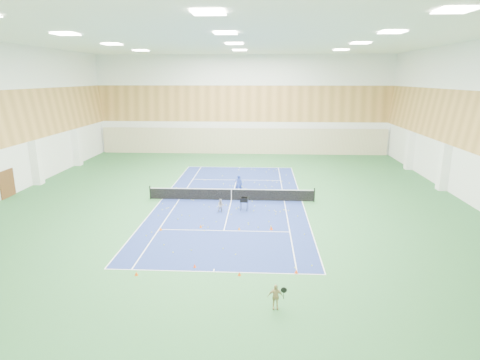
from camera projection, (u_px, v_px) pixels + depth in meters
The scene contains 21 objects.
ground at pixel (231, 200), 31.25m from camera, with size 40.00×40.00×0.00m, color #2A6333.
room_shell at pixel (231, 123), 29.76m from camera, with size 36.00×40.00×12.00m, color white, non-canonical shape.
wood_cladding at pixel (231, 96), 29.26m from camera, with size 36.00×40.00×8.00m, color #BE8946, non-canonical shape.
ceiling_light_grid at pixel (230, 39), 28.29m from camera, with size 21.40×25.40×0.06m, color white, non-canonical shape.
court_surface at pixel (231, 200), 31.25m from camera, with size 10.97×23.77×0.01m, color navy.
tennis_balls_scatter at pixel (231, 200), 31.24m from camera, with size 10.57×22.77×0.07m, color #D1E326, non-canonical shape.
tennis_net at pixel (231, 194), 31.11m from camera, with size 12.80×0.10×1.10m, color black, non-canonical shape.
back_curtain at pixel (243, 141), 49.96m from camera, with size 35.40×0.16×3.20m, color #C6B793.
door_left_b at pixel (7, 184), 31.91m from camera, with size 0.08×1.80×2.20m, color #593319.
coach at pixel (239, 184), 32.82m from camera, with size 0.59×0.39×1.62m, color #21399B.
child_court at pixel (221, 206), 28.40m from camera, with size 0.48×0.37×0.98m, color #96969E.
child_apron at pixel (275, 297), 16.51m from camera, with size 0.64×0.27×1.09m, color tan.
ball_cart at pixel (244, 204), 28.84m from camera, with size 0.56×0.56×0.97m, color black, non-canonical shape.
cone_svc_a at pixel (161, 229), 25.11m from camera, with size 0.20×0.20×0.22m, color orange.
cone_svc_b at pixel (201, 226), 25.56m from camera, with size 0.19×0.19×0.21m, color #D5610B.
cone_svc_c at pixel (239, 228), 25.20m from camera, with size 0.17×0.17×0.19m, color orange.
cone_svc_d at pixel (271, 228), 25.19m from camera, with size 0.23×0.23×0.25m, color #F74A0D.
cone_base_a at pixel (136, 273), 19.40m from camera, with size 0.18×0.18×0.20m, color #FF550D.
cone_base_b at pixel (195, 266), 20.21m from camera, with size 0.17×0.17×0.19m, color #FB430D.
cone_base_c at pixel (239, 274), 19.38m from camera, with size 0.17×0.17×0.19m, color #E9480C.
cone_base_d at pixel (296, 271), 19.59m from camera, with size 0.19×0.19×0.21m, color #E8430C.
Camera 1 is at (2.27, -29.79, 9.31)m, focal length 30.00 mm.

